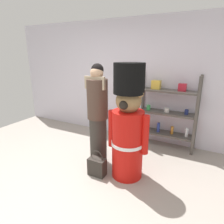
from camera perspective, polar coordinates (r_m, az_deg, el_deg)
The scene contains 6 objects.
ground_plane at distance 3.09m, azimuth -11.24°, elevation -20.86°, with size 6.40×6.40×0.00m, color #9E9389.
back_wall at distance 4.41m, azimuth 6.07°, elevation 9.21°, with size 6.40×0.12×2.60m, color silver.
merchandise_shelf at distance 4.07m, azimuth 15.62°, elevation 0.38°, with size 1.17×0.35×1.50m.
teddy_bear_guard at distance 2.91m, azimuth 4.69°, elevation -3.96°, with size 0.65×0.50×1.76m.
person_shopper at distance 3.24m, azimuth -4.21°, elevation -0.80°, with size 0.36×0.34×1.73m.
shopping_bag at distance 3.22m, azimuth -4.41°, elevation -15.63°, with size 0.28×0.16×0.43m.
Camera 1 is at (1.61, -1.86, 1.87)m, focal length 31.16 mm.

